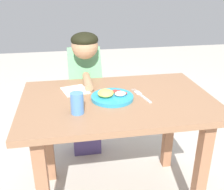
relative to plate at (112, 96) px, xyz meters
name	(u,v)px	position (x,y,z in m)	size (l,w,h in m)	color
dining_table	(118,117)	(0.04, 0.01, -0.14)	(1.07, 0.70, 0.70)	#94694A
plate	(112,96)	(0.00, 0.00, 0.00)	(0.24, 0.24, 0.06)	#2B95BF
fork	(141,95)	(0.17, 0.01, -0.01)	(0.07, 0.21, 0.01)	silver
spoon	(77,98)	(-0.19, 0.03, -0.01)	(0.06, 0.18, 0.01)	tan
drinking_cup	(77,103)	(-0.20, -0.14, 0.04)	(0.07, 0.07, 0.11)	#5089D6
person	(86,93)	(-0.11, 0.47, -0.17)	(0.23, 0.49, 1.01)	#483C75
napkin	(75,90)	(-0.19, 0.16, -0.02)	(0.14, 0.15, 0.00)	white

